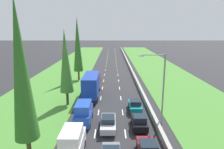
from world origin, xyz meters
TOP-DOWN VIEW (x-y plane):
  - ground_plane at (0.00, 60.00)m, footprint 300.00×300.00m
  - grass_verge_left at (-12.65, 60.00)m, footprint 14.00×140.00m
  - grass_verge_right at (14.35, 60.00)m, footprint 14.00×140.00m
  - median_barrier at (5.70, 60.00)m, footprint 0.44×120.00m
  - lane_markings at (0.00, 60.00)m, footprint 3.64×116.00m
  - white_van_left_lane at (-3.52, 16.91)m, footprint 1.96×4.90m
  - blue_van_left_lane at (-3.40, 23.70)m, footprint 1.96×4.90m
  - blue_box_truck_left_lane at (-3.37, 33.83)m, footprint 2.46×9.40m
  - maroon_hatchback_left_lane at (-3.39, 43.89)m, footprint 1.74×3.90m
  - black_hatchback_right_lane at (3.51, 22.35)m, footprint 1.74×3.90m
  - silver_sedan_centre_lane at (-0.25, 22.17)m, footprint 1.82×4.50m
  - teal_hatchback_right_lane at (3.58, 27.54)m, footprint 1.74×3.90m
  - poplar_tree_nearest at (-7.44, 16.51)m, footprint 2.17×2.17m
  - poplar_tree_second at (-6.87, 29.99)m, footprint 2.10×2.10m
  - poplar_tree_third at (-7.65, 45.70)m, footprint 2.16×2.16m
  - street_light_mast at (6.11, 23.30)m, footprint 3.20×0.28m

SIDE VIEW (x-z plane):
  - ground_plane at x=0.00m, z-range 0.00..0.00m
  - lane_markings at x=0.00m, z-range 0.00..0.01m
  - grass_verge_left at x=-12.65m, z-range 0.00..0.04m
  - grass_verge_right at x=14.35m, z-range 0.00..0.04m
  - median_barrier at x=5.70m, z-range 0.00..0.85m
  - silver_sedan_centre_lane at x=-0.25m, z-range -0.01..1.63m
  - maroon_hatchback_left_lane at x=-3.39m, z-range -0.02..1.70m
  - black_hatchback_right_lane at x=3.51m, z-range -0.02..1.70m
  - teal_hatchback_right_lane at x=3.58m, z-range -0.02..1.70m
  - white_van_left_lane at x=-3.52m, z-range -0.01..2.81m
  - blue_van_left_lane at x=-3.40m, z-range -0.01..2.81m
  - blue_box_truck_left_lane at x=-3.37m, z-range 0.09..4.27m
  - street_light_mast at x=6.11m, z-range 0.73..9.73m
  - poplar_tree_second at x=-6.87m, z-range 1.05..12.96m
  - poplar_tree_third at x=-7.65m, z-range 1.05..15.57m
  - poplar_tree_nearest at x=-7.44m, z-range 1.05..15.66m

